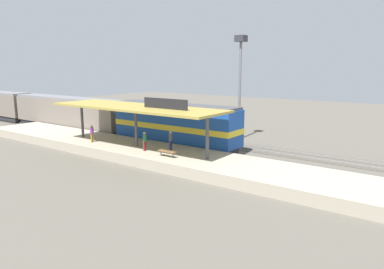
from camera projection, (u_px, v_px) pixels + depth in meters
The scene contains 12 objects.
ground_plane at pixel (180, 144), 39.14m from camera, with size 120.00×120.00×0.00m, color #5B564C.
track_near at pixel (168, 147), 37.54m from camera, with size 3.20×110.00×0.16m.
track_far at pixel (193, 140), 41.20m from camera, with size 3.20×110.00×0.16m.
platform at pixel (137, 151), 33.81m from camera, with size 6.00×44.00×0.90m, color #A89E89.
station_canopy at pixel (136, 108), 33.00m from camera, with size 5.20×18.00×4.70m.
platform_bench at pixel (167, 152), 29.69m from camera, with size 0.44×1.70×0.50m.
locomotive at pixel (175, 125), 36.56m from camera, with size 2.93×14.43×4.44m.
passenger_carriage_front at pixel (68, 113), 46.98m from camera, with size 2.90×20.00×4.24m.
light_mast at pixel (240, 66), 39.80m from camera, with size 1.10×1.10×11.70m.
person_waiting at pixel (145, 140), 31.76m from camera, with size 0.34×0.34×1.71m.
person_walking at pixel (92, 133), 35.39m from camera, with size 0.34×0.34×1.71m.
person_boarding at pixel (171, 139), 32.16m from camera, with size 0.34×0.34×1.71m.
Camera 1 is at (-28.15, -23.61, 8.27)m, focal length 33.42 mm.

